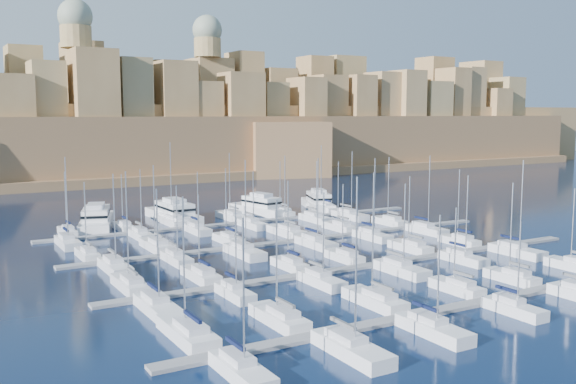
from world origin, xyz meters
TOP-DOWN VIEW (x-y plane):
  - ground at (0.00, 0.00)m, footprint 600.00×600.00m
  - pontoon_near at (0.00, -34.00)m, footprint 84.00×2.00m
  - pontoon_mid_near at (0.00, -12.00)m, footprint 84.00×2.00m
  - pontoon_mid_far at (0.00, 10.00)m, footprint 84.00×2.00m
  - pontoon_far at (0.00, 32.00)m, footprint 84.00×2.00m
  - sailboat_0 at (-35.85, -27.89)m, footprint 3.14×10.48m
  - sailboat_1 at (-25.37, -28.40)m, footprint 2.83×9.44m
  - sailboat_2 at (-12.10, -28.24)m, footprint 2.92×9.75m
  - sailboat_3 at (0.51, -29.02)m, footprint 2.45×8.17m
  - sailboat_4 at (10.84, -29.04)m, footprint 2.44×8.13m
  - sailboat_5 at (24.28, -28.85)m, footprint 2.55×8.51m
  - sailboat_6 at (-35.31, -39.31)m, footprint 2.65×8.84m
  - sailboat_7 at (-23.99, -39.89)m, footprint 3.00×10.02m
  - sailboat_8 at (-13.31, -39.55)m, footprint 2.80×9.33m
  - sailboat_9 at (-0.29, -38.83)m, footprint 2.36×7.86m
  - sailboat_12 at (-35.51, -6.47)m, footprint 2.79×9.29m
  - sailboat_13 at (-25.60, -6.62)m, footprint 2.70×8.99m
  - sailboat_14 at (-11.72, -7.23)m, footprint 2.32×7.75m
  - sailboat_15 at (-1.70, -7.04)m, footprint 2.44×8.13m
  - sailboat_16 at (12.12, -6.68)m, footprint 2.66×8.86m
  - sailboat_17 at (23.06, -6.99)m, footprint 2.47×8.23m
  - sailboat_18 at (-35.61, -17.78)m, footprint 2.94×9.81m
  - sailboat_19 at (-25.27, -16.77)m, footprint 2.32×7.74m
  - sailboat_20 at (-12.70, -17.26)m, footprint 2.62×8.74m
  - sailboat_21 at (0.66, -17.78)m, footprint 2.94×9.79m
  - sailboat_22 at (13.56, -17.18)m, footprint 2.57×8.57m
  - sailboat_23 at (24.89, -17.81)m, footprint 2.96×9.86m
  - sailboat_24 at (-36.11, 14.92)m, footprint 2.41×8.04m
  - sailboat_25 at (-24.44, 15.84)m, footprint 2.98×9.93m
  - sailboat_26 at (-11.56, 15.06)m, footprint 2.50×8.33m
  - sailboat_27 at (1.18, 16.02)m, footprint 3.08×10.28m
  - sailboat_28 at (12.83, 15.25)m, footprint 2.62×8.72m
  - sailboat_29 at (25.43, 15.24)m, footprint 2.61×8.71m
  - sailboat_30 at (-34.60, 4.32)m, footprint 2.88×9.59m
  - sailboat_31 at (-24.88, 4.96)m, footprint 2.49×8.29m
  - sailboat_32 at (-13.70, 4.01)m, footprint 3.07×10.24m
  - sailboat_33 at (0.19, 4.23)m, footprint 2.94×9.79m
  - sailboat_34 at (12.67, 4.60)m, footprint 2.71×9.02m
  - sailboat_35 at (25.52, 4.33)m, footprint 2.87×9.58m
  - sailboat_36 at (-34.84, 36.84)m, footprint 2.36×7.88m
  - sailboat_37 at (-24.09, 36.91)m, footprint 2.41×8.02m
  - sailboat_38 at (-13.36, 38.29)m, footprint 3.25×10.83m
  - sailboat_39 at (-0.10, 38.01)m, footprint 3.08×10.28m
  - sailboat_40 at (11.98, 37.14)m, footprint 2.55×8.50m
  - sailboat_41 at (23.55, 37.85)m, footprint 2.98×9.94m
  - sailboat_42 at (-36.89, 26.30)m, footprint 2.89×9.64m
  - sailboat_43 at (-23.69, 26.90)m, footprint 2.53×8.42m
  - sailboat_44 at (-12.61, 26.76)m, footprint 2.61×8.70m
  - sailboat_45 at (-0.71, 26.70)m, footprint 2.65×8.82m
  - sailboat_46 at (14.22, 26.46)m, footprint 2.79×9.31m
  - sailboat_47 at (22.97, 25.95)m, footprint 3.10×10.34m
  - motor_yacht_a at (-27.91, 42.87)m, footprint 11.43×20.32m
  - motor_yacht_b at (-11.48, 42.83)m, footprint 6.40×19.59m
  - motor_yacht_c at (8.83, 41.52)m, footprint 8.49×17.36m
  - motor_yacht_d at (24.66, 41.39)m, footprint 10.17×17.08m
  - fortified_city at (-0.19, 155.26)m, footprint 460.00×108.95m

SIDE VIEW (x-z plane):
  - ground at x=0.00m, z-range 0.00..0.00m
  - pontoon_near at x=0.00m, z-range 0.00..0.40m
  - pontoon_mid_near at x=0.00m, z-range 0.00..0.40m
  - pontoon_mid_far at x=0.00m, z-range 0.00..0.40m
  - pontoon_far at x=0.00m, z-range 0.00..0.40m
  - sailboat_9 at x=-0.29m, z-range -4.90..6.32m
  - sailboat_37 at x=-24.09m, z-range -4.99..6.41m
  - sailboat_3 at x=0.51m, z-range -4.96..6.39m
  - sailboat_36 at x=-34.84m, z-range -5.49..6.93m
  - sailboat_19 at x=-25.27m, z-range -5.52..6.96m
  - sailboat_15 at x=-1.70m, z-range -5.46..6.91m
  - sailboat_45 at x=-0.71m, z-range -5.18..6.62m
  - sailboat_24 at x=-36.11m, z-range -5.53..6.98m
  - sailboat_31 at x=-24.88m, z-range -5.47..6.92m
  - sailboat_5 at x=24.28m, z-range -5.47..6.92m
  - sailboat_44 at x=-12.61m, z-range -5.39..6.84m
  - sailboat_40 at x=11.98m, z-range -5.59..7.04m
  - sailboat_13 at x=-25.60m, z-range -5.37..6.82m
  - sailboat_20 at x=-12.70m, z-range -5.75..7.22m
  - sailboat_43 at x=-23.69m, z-range -5.88..7.34m
  - sailboat_16 at x=12.12m, z-range -5.74..7.20m
  - sailboat_14 at x=-11.72m, z-range -5.99..7.45m
  - sailboat_17 at x=23.06m, z-range -6.06..7.52m
  - sailboat_26 at x=-11.56m, z-range -6.11..7.58m
  - sailboat_8 at x=-13.31m, z-range -5.82..7.30m
  - sailboat_4 at x=10.84m, z-range -6.26..7.74m
  - sailboat_46 at x=14.22m, z-range -5.93..7.41m
  - sailboat_22 at x=13.56m, z-range -6.24..7.72m
  - sailboat_28 at x=12.83m, z-range -6.23..7.71m
  - sailboat_29 at x=25.43m, z-range -6.46..7.95m
  - sailboat_21 at x=0.66m, z-range -5.98..7.47m
  - sailboat_1 at x=-25.37m, z-range -6.24..7.73m
  - sailboat_6 at x=-35.31m, z-range -6.55..8.05m
  - sailboat_30 at x=-34.60m, z-range -6.60..8.11m
  - sailboat_34 at x=12.67m, z-range -6.88..8.39m
  - sailboat_25 at x=-24.44m, z-range -6.58..8.09m
  - sailboat_18 at x=-35.61m, z-range -6.68..8.19m
  - sailboat_35 at x=25.52m, z-range -6.92..8.44m
  - sailboat_39 at x=-0.10m, z-range -6.63..8.16m
  - sailboat_12 at x=-35.51m, z-range -7.16..8.68m
  - sailboat_33 at x=0.19m, z-range -7.12..8.64m
  - sailboat_42 at x=-36.89m, z-range -7.20..8.73m
  - sailboat_47 at x=22.97m, z-range -6.82..8.35m
  - sailboat_0 at x=-35.85m, z-range -6.73..8.26m
  - sailboat_23 at x=24.89m, z-range -7.18..8.71m
  - sailboat_27 at x=1.18m, z-range -6.94..8.47m
  - sailboat_41 at x=23.55m, z-range -7.17..8.70m
  - sailboat_2 at x=-12.10m, z-range -7.42..8.95m
  - sailboat_32 at x=-13.70m, z-range -7.21..8.74m
  - sailboat_7 at x=-23.99m, z-range -7.98..9.55m
  - sailboat_38 at x=-13.36m, z-range -7.93..9.50m
  - motor_yacht_c at x=8.83m, z-range -0.90..4.35m
  - motor_yacht_a at x=-27.91m, z-range -0.90..4.35m
  - motor_yacht_d at x=24.66m, z-range -0.90..4.35m
  - motor_yacht_b at x=-11.48m, z-range -0.90..4.35m
  - fortified_city at x=-0.19m, z-range -15.02..44.50m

